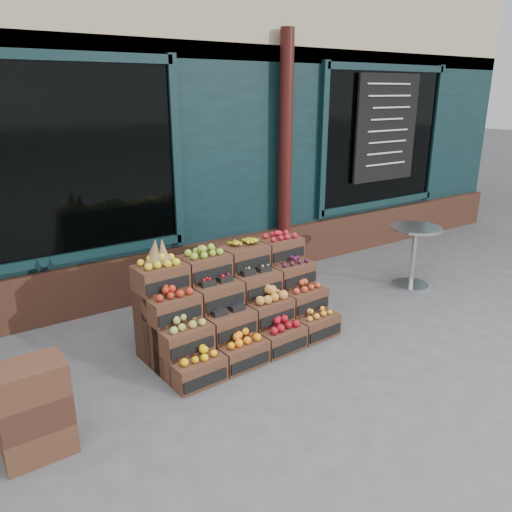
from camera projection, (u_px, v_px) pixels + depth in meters
ground at (313, 353)px, 4.91m from camera, size 60.00×60.00×0.00m
shop_facade at (114, 94)px, 8.15m from camera, size 12.00×6.24×4.80m
crate_display at (237, 308)px, 5.02m from camera, size 1.96×1.03×1.19m
spare_crates at (34, 410)px, 3.44m from camera, size 0.48×0.33×0.71m
bistro_table at (414, 250)px, 6.43m from camera, size 0.64×0.64×0.81m
shopkeeper at (76, 214)px, 6.22m from camera, size 0.74×0.50×1.98m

